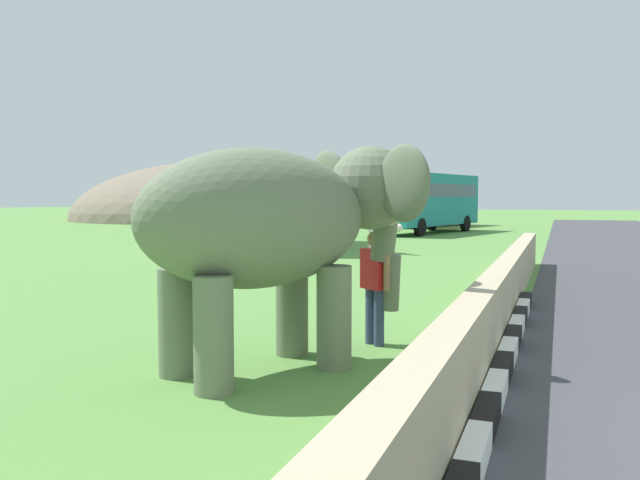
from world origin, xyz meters
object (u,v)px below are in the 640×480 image
cow_near (383,230)px  bus_orange (430,198)px  elephant (281,221)px  person_handler (375,281)px  bus_teal (427,198)px  bus_white (290,199)px

cow_near → bus_orange: bearing=6.2°
elephant → person_handler: size_ratio=2.39×
bus_teal → elephant: bearing=-172.3°
bus_teal → bus_orange: same height
person_handler → bus_teal: bus_teal is taller
elephant → bus_orange: 40.42m
elephant → person_handler: 2.01m
bus_white → bus_teal: (12.79, -3.45, 0.00)m
elephant → cow_near: elephant is taller
person_handler → cow_near: (15.25, 3.89, -0.06)m
person_handler → bus_orange: size_ratio=0.17×
person_handler → bus_white: size_ratio=0.18×
person_handler → cow_near: bearing=14.3°
cow_near → elephant: bearing=-169.5°
person_handler → bus_white: bearing=26.6°
bus_white → cow_near: size_ratio=5.20×
bus_teal → bus_orange: (8.76, 1.43, -0.00)m
person_handler → bus_teal: (29.65, 4.99, 1.16)m
bus_white → bus_orange: size_ratio=0.96×
person_handler → bus_white: (16.87, 8.43, 1.15)m
bus_teal → cow_near: (-14.40, -1.10, -1.21)m
bus_teal → cow_near: size_ratio=5.68×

